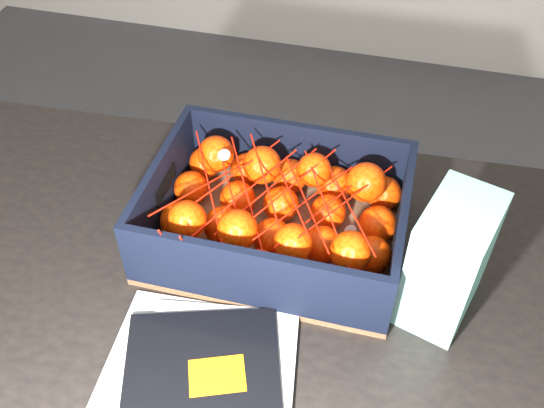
% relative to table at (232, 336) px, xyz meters
% --- Properties ---
extents(ground, '(3.50, 3.50, 0.00)m').
position_rel_table_xyz_m(ground, '(-0.07, 0.21, -0.65)').
color(ground, '#3B3B3E').
rests_on(ground, ground).
extents(table, '(1.24, 0.87, 0.75)m').
position_rel_table_xyz_m(table, '(0.00, 0.00, 0.00)').
color(table, black).
rests_on(table, ground).
extents(magazine_stack, '(0.30, 0.34, 0.02)m').
position_rel_table_xyz_m(magazine_stack, '(0.01, -0.16, 0.11)').
color(magazine_stack, beige).
rests_on(magazine_stack, table).
extents(produce_crate, '(0.40, 0.30, 0.13)m').
position_rel_table_xyz_m(produce_crate, '(0.04, 0.14, 0.14)').
color(produce_crate, '#916243').
rests_on(produce_crate, table).
extents(clementine_heap, '(0.38, 0.28, 0.11)m').
position_rel_table_xyz_m(clementine_heap, '(0.04, 0.14, 0.16)').
color(clementine_heap, '#FF3705').
rests_on(clementine_heap, produce_crate).
extents(mesh_net, '(0.33, 0.26, 0.09)m').
position_rel_table_xyz_m(mesh_net, '(0.03, 0.13, 0.21)').
color(mesh_net, red).
rests_on(mesh_net, clementine_heap).
extents(retail_carton, '(0.12, 0.15, 0.20)m').
position_rel_table_xyz_m(retail_carton, '(0.30, 0.07, 0.20)').
color(retail_carton, silver).
rests_on(retail_carton, table).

